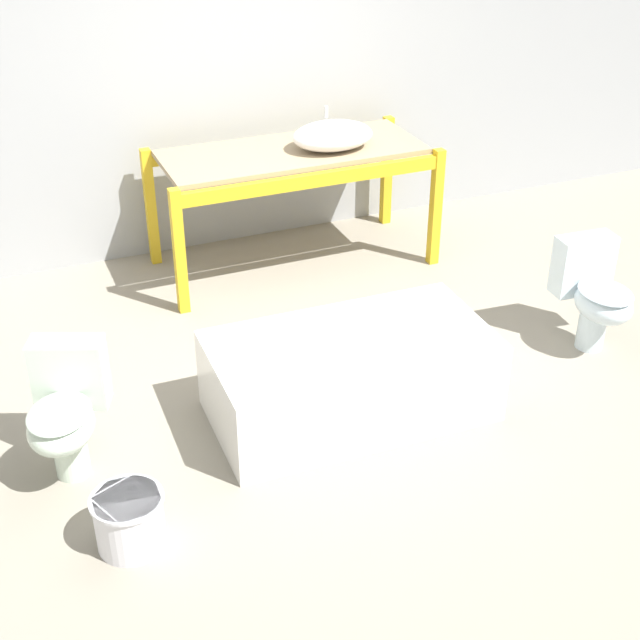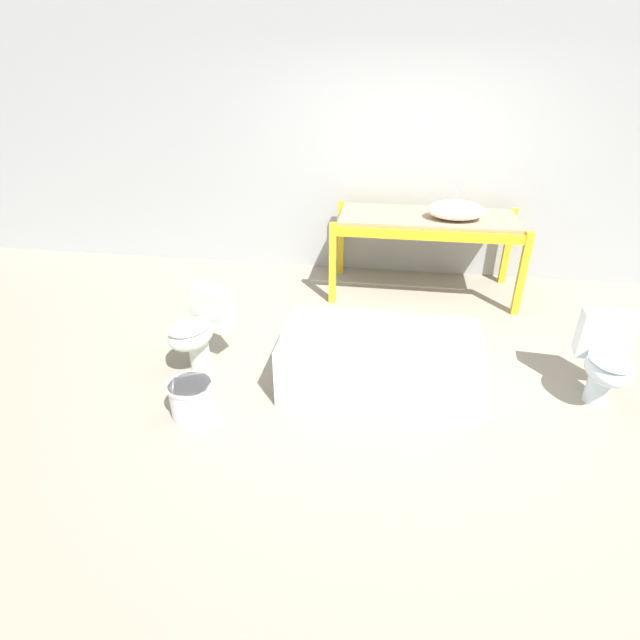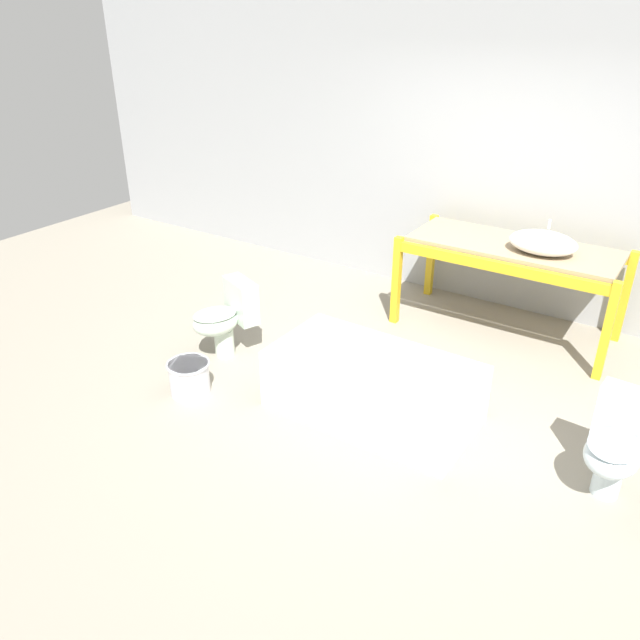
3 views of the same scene
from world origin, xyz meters
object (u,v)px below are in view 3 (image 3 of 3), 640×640
at_px(toilet_near, 226,316).
at_px(toilet_far, 617,443).
at_px(bathtub_main, 373,382).
at_px(bucket_white, 189,377).
at_px(sink_basin, 543,243).

bearing_deg(toilet_near, toilet_far, 22.01).
bearing_deg(bathtub_main, toilet_near, 177.89).
bearing_deg(bucket_white, toilet_far, 11.82).
bearing_deg(toilet_far, bathtub_main, -173.01).
distance_m(toilet_near, bucket_white, 0.69).
bearing_deg(bathtub_main, toilet_far, 3.70).
distance_m(sink_basin, toilet_near, 2.78).
xyz_separation_m(toilet_near, toilet_far, (3.15, -0.01, 0.00)).
xyz_separation_m(bathtub_main, bucket_white, (-1.34, -0.55, -0.13)).
distance_m(sink_basin, bathtub_main, 2.00).
height_order(toilet_far, bucket_white, toilet_far).
height_order(sink_basin, toilet_far, sink_basin).
height_order(bathtub_main, toilet_far, toilet_far).
bearing_deg(sink_basin, toilet_far, -58.97).
height_order(sink_basin, bucket_white, sink_basin).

